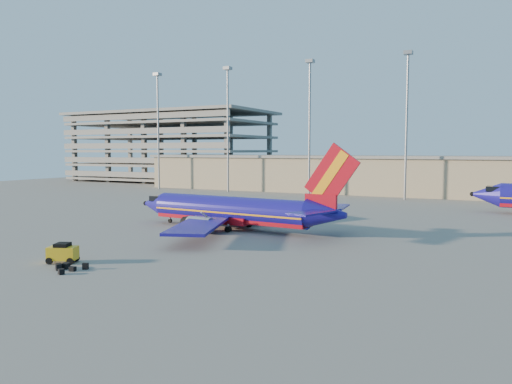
{
  "coord_description": "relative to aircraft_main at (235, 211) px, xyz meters",
  "views": [
    {
      "loc": [
        33.28,
        -53.75,
        9.66
      ],
      "look_at": [
        2.46,
        6.51,
        4.0
      ],
      "focal_mm": 35.0,
      "sensor_mm": 36.0,
      "label": 1
    }
  ],
  "objects": [
    {
      "name": "ground",
      "position": [
        -3.38,
        0.98,
        -2.24
      ],
      "size": [
        220.0,
        220.0,
        0.0
      ],
      "primitive_type": "plane",
      "color": "slate",
      "rests_on": "ground"
    },
    {
      "name": "terminal_building",
      "position": [
        6.62,
        58.98,
        2.07
      ],
      "size": [
        122.0,
        16.0,
        8.5
      ],
      "color": "gray",
      "rests_on": "ground"
    },
    {
      "name": "parking_garage",
      "position": [
        -65.38,
        75.03,
        9.49
      ],
      "size": [
        62.0,
        32.0,
        21.4
      ],
      "color": "slate",
      "rests_on": "ground"
    },
    {
      "name": "light_mast_row",
      "position": [
        1.62,
        46.98,
        15.31
      ],
      "size": [
        101.6,
        1.6,
        28.65
      ],
      "color": "gray",
      "rests_on": "ground"
    },
    {
      "name": "aircraft_main",
      "position": [
        0.0,
        0.0,
        0.0
      ],
      "size": [
        30.99,
        29.73,
        10.49
      ],
      "rotation": [
        0.0,
        0.0,
        -0.08
      ],
      "color": "navy",
      "rests_on": "ground"
    },
    {
      "name": "baggage_tug",
      "position": [
        -4.15,
        -22.73,
        -1.34
      ],
      "size": [
        2.79,
        2.3,
        1.73
      ],
      "rotation": [
        0.0,
        0.0,
        0.42
      ],
      "color": "gold",
      "rests_on": "ground"
    },
    {
      "name": "luggage_pile",
      "position": [
        -1.77,
        -24.48,
        -2.01
      ],
      "size": [
        2.42,
        2.56,
        0.53
      ],
      "color": "black",
      "rests_on": "ground"
    }
  ]
}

